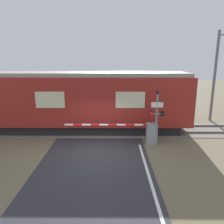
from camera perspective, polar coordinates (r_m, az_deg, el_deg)
The scene contains 6 objects.
ground_plane at distance 11.50m, azimuth -3.98°, elevation -10.47°, with size 80.00×80.00×0.00m, color #6B6047.
track_bed at distance 14.95m, azimuth -2.91°, elevation -4.56°, with size 36.00×3.20×0.13m.
train at distance 14.92m, azimuth -14.23°, elevation 2.78°, with size 17.27×3.02×3.88m.
crossing_barrier at distance 12.55m, azimuth 8.48°, elevation -5.16°, with size 5.32×0.44×1.19m.
signal_post at distance 12.18m, azimuth 11.59°, elevation -0.64°, with size 0.94×0.26×3.05m.
catenary_pole at distance 18.30m, azimuth 25.31°, elevation 8.70°, with size 0.20×1.90×6.74m.
Camera 1 is at (0.86, -10.46, 4.69)m, focal length 35.00 mm.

